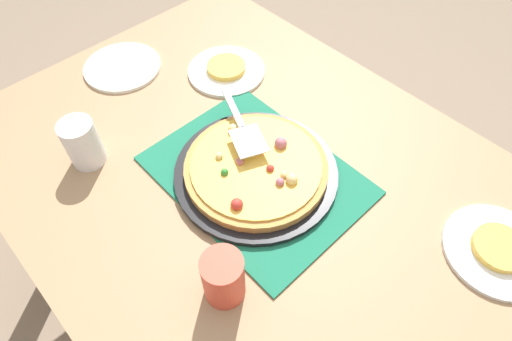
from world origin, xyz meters
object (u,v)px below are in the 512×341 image
plate_near_left (226,71)px  cup_near (82,143)px  pizza (256,167)px  plate_far_right (497,250)px  pizza_pan (256,172)px  served_slice_left (226,67)px  pizza_server (242,126)px  cup_far (223,278)px  plate_side (123,67)px  served_slice_right (500,248)px

plate_near_left → cup_near: (-0.02, 0.45, 0.06)m
pizza → plate_far_right: pizza is taller
pizza_pan → served_slice_left: bearing=-30.6°
pizza → pizza_server: size_ratio=1.45×
served_slice_left → cup_far: (-0.49, 0.43, 0.04)m
served_slice_left → plate_far_right: bearing=-177.7°
plate_side → pizza_server: (-0.46, -0.05, 0.07)m
plate_near_left → cup_near: size_ratio=1.83×
pizza_pan → cup_near: 0.41m
plate_far_right → pizza_server: (0.57, 0.19, 0.07)m
pizza → cup_near: cup_near is taller
cup_far → pizza_pan: bearing=-55.5°
served_slice_left → pizza_server: (-0.24, 0.15, 0.05)m
pizza_pan → served_slice_left: (0.33, -0.19, 0.01)m
plate_near_left → served_slice_right: size_ratio=2.00×
served_slice_left → cup_far: cup_far is taller
pizza_server → served_slice_left: bearing=-33.0°
cup_far → plate_side: bearing=-17.4°
plate_near_left → served_slice_right: 0.81m
plate_near_left → plate_side: same height
plate_far_right → cup_near: (0.79, 0.48, 0.06)m
plate_near_left → served_slice_left: served_slice_left is taller
plate_far_right → cup_near: size_ratio=1.83×
pizza_pan → served_slice_right: (-0.48, -0.23, 0.01)m
served_slice_right → cup_near: 0.93m
plate_near_left → pizza_server: bearing=147.0°
plate_side → served_slice_right: bearing=-166.9°
served_slice_right → plate_near_left: bearing=2.3°
plate_near_left → served_slice_right: (-0.81, -0.03, 0.01)m
pizza_pan → cup_near: bearing=39.6°
plate_side → pizza_server: pizza_server is taller
served_slice_right → pizza_server: (0.57, 0.19, 0.05)m
plate_far_right → pizza_server: size_ratio=0.96×
plate_side → served_slice_left: bearing=-136.7°
cup_near → plate_far_right: bearing=-148.7°
pizza_server → pizza: bearing=156.7°
served_slice_right → plate_side: bearing=13.1°
served_slice_right → pizza_server: 0.61m
served_slice_left → pizza_server: 0.29m
pizza → pizza_server: pizza_server is taller
pizza → plate_near_left: pizza is taller
pizza → served_slice_right: (-0.48, -0.23, -0.02)m
plate_far_right → pizza_pan: bearing=25.1°
pizza → served_slice_right: pizza is taller
plate_far_right → served_slice_right: served_slice_right is taller
pizza_pan → cup_near: (0.31, 0.26, 0.05)m
plate_far_right → plate_side: size_ratio=1.00×
cup_near → cup_far: bearing=-177.3°
plate_near_left → served_slice_right: bearing=-177.7°
plate_far_right → served_slice_left: bearing=2.3°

